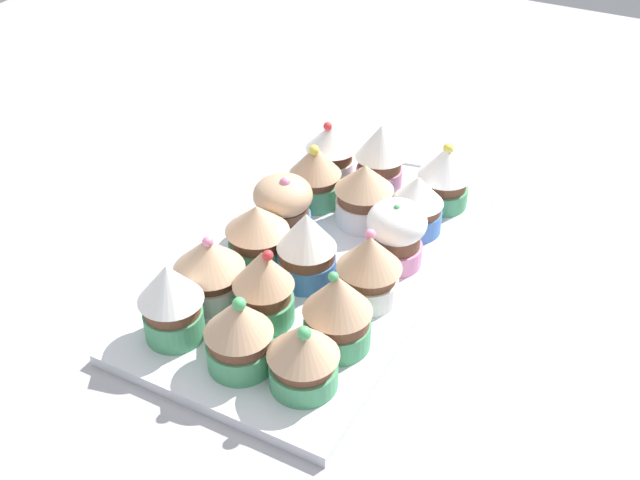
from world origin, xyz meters
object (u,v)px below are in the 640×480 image
cupcake_14 (369,267)px  cupcake_16 (303,354)px  cupcake_12 (416,204)px  napkin (378,136)px  cupcake_7 (364,193)px  cupcake_13 (396,233)px  cupcake_9 (263,286)px  cupcake_11 (444,175)px  cupcake_15 (337,311)px  cupcake_10 (239,333)px  cupcake_8 (306,247)px  cupcake_1 (315,174)px  cupcake_3 (258,234)px  cupcake_5 (171,300)px  baking_tray (320,268)px  cupcake_6 (380,156)px  cupcake_0 (332,149)px  cupcake_4 (209,268)px  cupcake_2 (283,205)px

cupcake_14 → cupcake_16: bearing=-0.3°
cupcake_12 → napkin: 23.04cm
cupcake_7 → cupcake_16: 24.80cm
cupcake_13 → napkin: (-24.97, -13.29, -4.60)cm
cupcake_9 → cupcake_11: 26.96cm
cupcake_15 → napkin: (-38.29, -13.54, -4.81)cm
cupcake_10 → cupcake_11: size_ratio=0.99×
cupcake_8 → cupcake_13: size_ratio=1.06×
cupcake_12 → cupcake_1: bearing=-88.6°
cupcake_11 → cupcake_12: (6.04, -0.84, -0.43)cm
cupcake_1 → cupcake_8: 13.84cm
cupcake_15 → napkin: 40.90cm
cupcake_1 → cupcake_10: size_ratio=0.99×
cupcake_3 → cupcake_9: (6.98, 4.99, 0.39)cm
cupcake_13 → cupcake_15: (13.32, 0.25, 0.21)cm
cupcake_5 → napkin: (-44.21, -0.10, -5.07)cm
cupcake_1 → cupcake_3: bearing=1.3°
cupcake_10 → napkin: size_ratio=0.54×
cupcake_5 → cupcake_8: (-12.68, 6.55, -0.24)cm
baking_tray → cupcake_15: size_ratio=5.29×
cupcake_12 → cupcake_16: cupcake_16 is taller
cupcake_3 → cupcake_13: size_ratio=0.94×
cupcake_1 → cupcake_6: cupcake_6 is taller
cupcake_0 → cupcake_15: cupcake_15 is taller
napkin → cupcake_3: bearing=2.1°
baking_tray → cupcake_13: (-3.82, 6.56, 4.30)cm
cupcake_3 → cupcake_6: size_ratio=0.84×
cupcake_15 → cupcake_16: bearing=-2.5°
baking_tray → cupcake_4: cupcake_4 is taller
cupcake_0 → cupcake_12: size_ratio=1.10×
cupcake_10 → cupcake_15: 8.77cm
cupcake_5 → napkin: size_ratio=0.57×
cupcake_7 → cupcake_12: size_ratio=1.08×
cupcake_2 → cupcake_3: (5.83, 0.46, 0.12)cm
cupcake_2 → cupcake_14: cupcake_14 is taller
cupcake_14 → cupcake_12: bearing=-177.7°
baking_tray → cupcake_5: size_ratio=5.31×
cupcake_3 → cupcake_10: (12.96, 6.19, 0.08)cm
cupcake_8 → napkin: bearing=-168.1°
cupcake_6 → cupcake_10: (31.43, 1.29, -0.65)cm
cupcake_7 → cupcake_10: (24.58, 0.02, 0.01)cm
cupcake_15 → napkin: size_ratio=0.57×
cupcake_2 → napkin: size_ratio=0.50×
cupcake_10 → cupcake_13: 20.40cm
cupcake_4 → cupcake_7: size_ratio=1.03×
cupcake_10 → cupcake_2: bearing=-160.5°
cupcake_1 → cupcake_16: bearing=26.4°
cupcake_1 → cupcake_3: (12.56, 0.27, -0.06)cm
cupcake_9 → cupcake_12: size_ratio=1.23×
cupcake_5 → cupcake_10: cupcake_5 is taller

